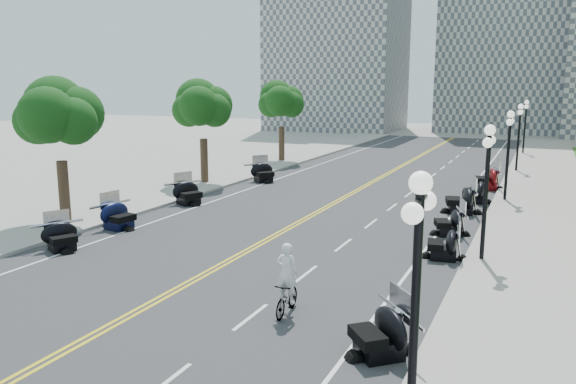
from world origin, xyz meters
The scene contains 46 objects.
ground centered at (0.00, 0.00, 0.00)m, with size 160.00×160.00×0.00m, color gray.
road centered at (0.00, 10.00, 0.00)m, with size 16.00×90.00×0.01m, color #333335.
centerline_yellow_a centered at (-0.12, 10.00, 0.01)m, with size 0.12×90.00×0.00m, color yellow.
centerline_yellow_b centered at (0.12, 10.00, 0.01)m, with size 0.12×90.00×0.00m, color yellow.
edge_line_north centered at (6.40, 10.00, 0.01)m, with size 0.12×90.00×0.00m, color white.
edge_line_south centered at (-6.40, 10.00, 0.01)m, with size 0.12×90.00×0.00m, color white.
lane_dash_4 centered at (3.20, -8.00, 0.01)m, with size 0.12×2.00×0.00m, color white.
lane_dash_5 centered at (3.20, -4.00, 0.01)m, with size 0.12×2.00×0.00m, color white.
lane_dash_6 centered at (3.20, 0.00, 0.01)m, with size 0.12×2.00×0.00m, color white.
lane_dash_7 centered at (3.20, 4.00, 0.01)m, with size 0.12×2.00×0.00m, color white.
lane_dash_8 centered at (3.20, 8.00, 0.01)m, with size 0.12×2.00×0.00m, color white.
lane_dash_9 centered at (3.20, 12.00, 0.01)m, with size 0.12×2.00×0.00m, color white.
lane_dash_10 centered at (3.20, 16.00, 0.01)m, with size 0.12×2.00×0.00m, color white.
lane_dash_11 centered at (3.20, 20.00, 0.01)m, with size 0.12×2.00×0.00m, color white.
lane_dash_12 centered at (3.20, 24.00, 0.01)m, with size 0.12×2.00×0.00m, color white.
lane_dash_13 centered at (3.20, 28.00, 0.01)m, with size 0.12×2.00×0.00m, color white.
lane_dash_14 centered at (3.20, 32.00, 0.01)m, with size 0.12×2.00×0.00m, color white.
lane_dash_15 centered at (3.20, 36.00, 0.01)m, with size 0.12×2.00×0.00m, color white.
lane_dash_16 centered at (3.20, 40.00, 0.01)m, with size 0.12×2.00×0.00m, color white.
lane_dash_17 centered at (3.20, 44.00, 0.01)m, with size 0.12×2.00×0.00m, color white.
lane_dash_18 centered at (3.20, 48.00, 0.01)m, with size 0.12×2.00×0.00m, color white.
lane_dash_19 centered at (3.20, 52.00, 0.01)m, with size 0.12×2.00×0.00m, color white.
sidewalk_north centered at (10.50, 10.00, 0.07)m, with size 5.00×90.00×0.15m, color #9E9991.
sidewalk_south centered at (-10.50, 10.00, 0.07)m, with size 5.00×90.00×0.15m, color #9E9991.
distant_block_a centered at (-18.00, 62.00, 13.00)m, with size 18.00×14.00×26.00m, color gray.
distant_block_b centered at (4.00, 68.00, 15.00)m, with size 16.00×12.00×30.00m, color gray.
street_lamp_1 centered at (8.60, -8.00, 2.60)m, with size 0.50×1.20×4.90m, color black, non-canonical shape.
street_lamp_2 centered at (8.60, 4.00, 2.60)m, with size 0.50×1.20×4.90m, color black, non-canonical shape.
street_lamp_3 centered at (8.60, 16.00, 2.60)m, with size 0.50×1.20×4.90m, color black, non-canonical shape.
street_lamp_4 centered at (8.60, 28.00, 2.60)m, with size 0.50×1.20×4.90m, color black, non-canonical shape.
street_lamp_5 centered at (8.60, 40.00, 2.60)m, with size 0.50×1.20×4.90m, color black, non-canonical shape.
tree_2 centered at (-10.00, 2.00, 4.75)m, with size 4.80×4.80×9.20m, color #235619, non-canonical shape.
tree_3 centered at (-10.00, 14.00, 4.75)m, with size 4.80×4.80×9.20m, color #235619, non-canonical shape.
tree_4 centered at (-10.00, 26.00, 4.75)m, with size 4.80×4.80×9.20m, color #235619, non-canonical shape.
motorcycle_n_4 centered at (7.13, -4.74, 0.68)m, with size 1.94×1.94×1.35m, color black, non-canonical shape.
motorcycle_n_6 centered at (7.23, 3.83, 0.65)m, with size 1.86×1.86×1.30m, color black, non-canonical shape.
motorcycle_n_7 centered at (6.90, 7.40, 0.65)m, with size 1.87×1.87×1.31m, color black, non-canonical shape.
motorcycle_n_8 centered at (6.74, 12.00, 0.78)m, with size 2.24×2.24×1.57m, color black, non-canonical shape.
motorcycle_n_9 centered at (7.08, 15.09, 0.71)m, with size 2.03×2.03×1.42m, color black, non-canonical shape.
motorcycle_n_10 centered at (7.26, 19.55, 0.78)m, with size 2.23×2.23×1.56m, color #590A0C, non-canonical shape.
motorcycle_s_5 centered at (-6.75, -1.37, 0.63)m, with size 1.79×1.79×1.25m, color black, non-canonical shape.
motorcycle_s_6 centered at (-7.00, 2.24, 0.68)m, with size 1.95×1.95×1.37m, color black, non-canonical shape.
motorcycle_s_7 centered at (-7.21, 8.07, 0.70)m, with size 2.01×2.01×1.41m, color black, non-canonical shape.
motorcycle_s_9 centered at (-6.77, 16.26, 0.72)m, with size 2.05×2.05×1.43m, color black, non-canonical shape.
bicycle centered at (4.04, -3.37, 0.50)m, with size 0.47×1.65×0.99m, color #A51414.
cyclist_rider centered at (4.04, -3.37, 1.88)m, with size 0.65×0.43×1.78m, color silver.
Camera 1 is at (10.40, -17.16, 6.48)m, focal length 35.00 mm.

